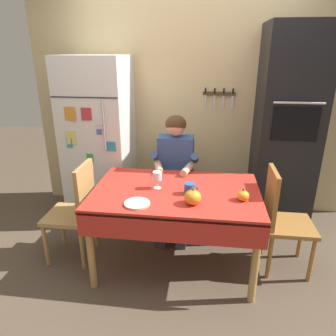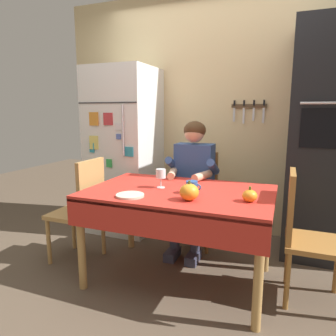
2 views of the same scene
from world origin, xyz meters
name	(u,v)px [view 1 (image 1 of 2)]	position (x,y,z in m)	size (l,w,h in m)	color
ground_plane	(174,269)	(0.00, 0.00, 0.00)	(10.00, 10.00, 0.00)	brown
back_wall_assembly	(192,101)	(0.05, 1.35, 1.30)	(3.70, 0.13, 2.60)	#D1B784
refrigerator	(100,140)	(-0.95, 0.96, 0.90)	(0.68, 0.71, 1.80)	white
wall_oven	(286,132)	(1.05, 1.00, 1.05)	(0.60, 0.64, 2.10)	black
dining_table	(176,200)	(0.00, 0.08, 0.66)	(1.40, 0.90, 0.74)	tan
chair_behind_person	(177,179)	(-0.07, 0.87, 0.51)	(0.40, 0.40, 0.93)	brown
seated_person	(175,166)	(-0.07, 0.68, 0.74)	(0.47, 0.55, 1.25)	#38384C
chair_left_side	(76,208)	(-0.90, 0.09, 0.51)	(0.40, 0.40, 0.93)	tan
chair_right_side	(281,216)	(0.90, 0.17, 0.51)	(0.40, 0.40, 0.93)	#9E6B33
coffee_mug	(190,189)	(0.12, 0.04, 0.79)	(0.12, 0.09, 0.09)	#2D569E
wine_glass	(157,176)	(-0.16, 0.11, 0.85)	(0.08, 0.08, 0.15)	white
pumpkin_large	(193,197)	(0.15, -0.14, 0.80)	(0.13, 0.13, 0.14)	orange
pumpkin_medium	(243,196)	(0.54, -0.03, 0.78)	(0.10, 0.10, 0.10)	orange
serving_tray	(137,203)	(-0.27, -0.20, 0.75)	(0.20, 0.20, 0.02)	beige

